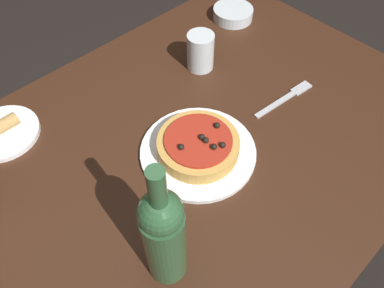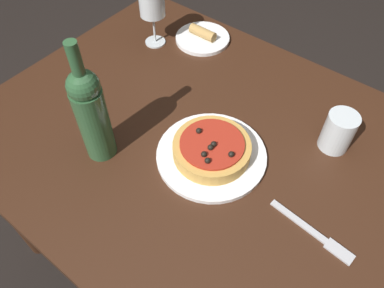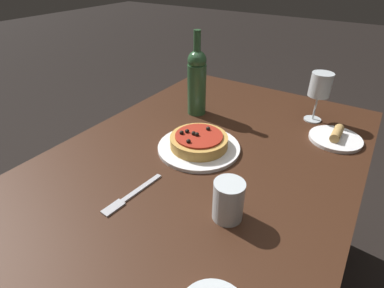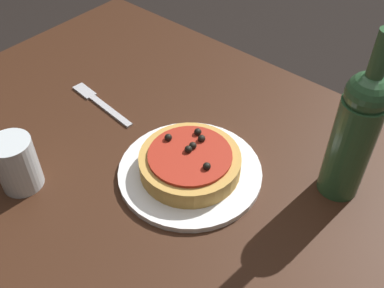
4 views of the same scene
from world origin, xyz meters
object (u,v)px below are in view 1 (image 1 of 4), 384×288
wine_bottle (164,235)px  water_cup (200,51)px  pizza (198,145)px  side_bowl (233,13)px  side_plate (2,132)px  dinner_plate (198,152)px  fork (287,97)px  dining_table (190,164)px

wine_bottle → water_cup: (0.44, 0.36, -0.08)m
pizza → side_bowl: bearing=34.4°
side_plate → dinner_plate: bearing=-50.3°
fork → wine_bottle: bearing=-161.5°
dining_table → side_plate: (-0.30, 0.32, 0.10)m
dinner_plate → fork: bearing=-5.9°
pizza → fork: size_ratio=0.94×
dining_table → water_cup: water_cup is taller
dinner_plate → side_bowl: 0.54m
side_plate → dining_table: bearing=-46.7°
pizza → dining_table: bearing=79.4°
wine_bottle → side_bowl: wine_bottle is taller
dinner_plate → dining_table: bearing=79.2°
dinner_plate → side_plate: bearing=129.7°
side_bowl → side_plate: (-0.75, 0.05, -0.01)m
pizza → dinner_plate: bearing=116.8°
dining_table → water_cup: (0.21, 0.18, 0.14)m
dinner_plate → side_plate: 0.47m
dining_table → water_cup: size_ratio=12.32×
dining_table → side_bowl: size_ratio=10.13×
wine_bottle → dinner_plate: bearing=33.8°
dining_table → wine_bottle: bearing=-141.1°
dinner_plate → fork: 0.29m
fork → side_plate: side_plate is taller
dinner_plate → side_bowl: (0.45, 0.31, 0.01)m
pizza → side_bowl: size_ratio=1.48×
dining_table → side_plate: size_ratio=7.37×
dining_table → side_bowl: 0.53m
side_bowl → side_plate: 0.75m
dining_table → dinner_plate: 0.10m
side_bowl → water_cup: bearing=-158.2°
fork → dinner_plate: bearing=179.6°
dinner_plate → wine_bottle: wine_bottle is taller
side_bowl → fork: size_ratio=0.64×
wine_bottle → dining_table: bearing=38.9°
fork → water_cup: bearing=112.9°
dining_table → fork: bearing=-13.2°
water_cup → fork: 0.26m
dining_table → wine_bottle: wine_bottle is taller
side_bowl → wine_bottle: bearing=-145.8°
dinner_plate → pizza: bearing=-63.2°
dinner_plate → water_cup: water_cup is taller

